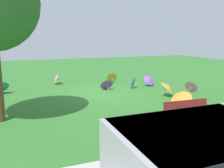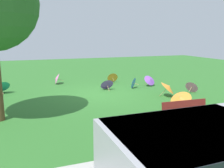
{
  "view_description": "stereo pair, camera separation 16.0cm",
  "coord_description": "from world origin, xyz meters",
  "px_view_note": "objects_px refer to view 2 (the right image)",
  "views": [
    {
      "loc": [
        3.66,
        11.55,
        2.92
      ],
      "look_at": [
        -0.52,
        0.63,
        0.6
      ],
      "focal_mm": 38.89,
      "sensor_mm": 36.0,
      "label": 1
    },
    {
      "loc": [
        3.51,
        11.61,
        2.92
      ],
      "look_at": [
        -0.52,
        0.63,
        0.6
      ],
      "focal_mm": 38.89,
      "sensor_mm": 36.0,
      "label": 2
    }
  ],
  "objects_px": {
    "parasol_orange_1": "(112,77)",
    "parasol_pink_1": "(192,87)",
    "parasol_blue_0": "(133,83)",
    "parasol_teal_0": "(0,86)",
    "parasol_pink_0": "(56,78)",
    "park_bench": "(182,112)",
    "parasol_orange_3": "(180,98)",
    "parasol_orange_2": "(168,87)",
    "parasol_purple_0": "(107,84)",
    "parasol_purple_1": "(150,80)"
  },
  "relations": [
    {
      "from": "parasol_teal_0",
      "to": "parasol_orange_3",
      "type": "relative_size",
      "value": 1.04
    },
    {
      "from": "parasol_purple_1",
      "to": "parasol_orange_2",
      "type": "bearing_deg",
      "value": 81.35
    },
    {
      "from": "park_bench",
      "to": "parasol_orange_3",
      "type": "bearing_deg",
      "value": -124.05
    },
    {
      "from": "parasol_teal_0",
      "to": "parasol_orange_2",
      "type": "distance_m",
      "value": 8.55
    },
    {
      "from": "parasol_orange_3",
      "to": "parasol_pink_0",
      "type": "bearing_deg",
      "value": -61.9
    },
    {
      "from": "parasol_blue_0",
      "to": "parasol_pink_1",
      "type": "bearing_deg",
      "value": 139.73
    },
    {
      "from": "parasol_blue_0",
      "to": "parasol_purple_0",
      "type": "bearing_deg",
      "value": -5.32
    },
    {
      "from": "parasol_pink_1",
      "to": "parasol_teal_0",
      "type": "relative_size",
      "value": 0.7
    },
    {
      "from": "parasol_orange_1",
      "to": "parasol_orange_3",
      "type": "bearing_deg",
      "value": 93.78
    },
    {
      "from": "parasol_pink_0",
      "to": "parasol_pink_1",
      "type": "distance_m",
      "value": 7.97
    },
    {
      "from": "park_bench",
      "to": "parasol_pink_0",
      "type": "height_order",
      "value": "park_bench"
    },
    {
      "from": "park_bench",
      "to": "parasol_blue_0",
      "type": "xyz_separation_m",
      "value": [
        -1.01,
        -5.95,
        -0.16
      ]
    },
    {
      "from": "parasol_pink_1",
      "to": "parasol_teal_0",
      "type": "xyz_separation_m",
      "value": [
        9.41,
        -3.27,
        0.09
      ]
    },
    {
      "from": "parasol_orange_1",
      "to": "parasol_orange_2",
      "type": "xyz_separation_m",
      "value": [
        -1.29,
        4.43,
        0.15
      ]
    },
    {
      "from": "parasol_pink_0",
      "to": "parasol_pink_1",
      "type": "bearing_deg",
      "value": 142.98
    },
    {
      "from": "parasol_teal_0",
      "to": "parasol_orange_3",
      "type": "distance_m",
      "value": 8.98
    },
    {
      "from": "parasol_orange_1",
      "to": "parasol_purple_0",
      "type": "height_order",
      "value": "parasol_purple_0"
    },
    {
      "from": "park_bench",
      "to": "parasol_pink_1",
      "type": "relative_size",
      "value": 2.07
    },
    {
      "from": "park_bench",
      "to": "parasol_orange_2",
      "type": "xyz_separation_m",
      "value": [
        -1.82,
        -3.58,
        0.01
      ]
    },
    {
      "from": "parasol_purple_0",
      "to": "parasol_purple_1",
      "type": "distance_m",
      "value": 2.72
    },
    {
      "from": "parasol_blue_0",
      "to": "parasol_purple_1",
      "type": "height_order",
      "value": "parasol_purple_1"
    },
    {
      "from": "parasol_pink_1",
      "to": "parasol_orange_2",
      "type": "bearing_deg",
      "value": 10.44
    },
    {
      "from": "parasol_pink_0",
      "to": "parasol_pink_1",
      "type": "height_order",
      "value": "parasol_pink_0"
    },
    {
      "from": "parasol_blue_0",
      "to": "parasol_orange_2",
      "type": "distance_m",
      "value": 2.51
    },
    {
      "from": "park_bench",
      "to": "parasol_orange_1",
      "type": "bearing_deg",
      "value": -93.79
    },
    {
      "from": "parasol_purple_0",
      "to": "parasol_purple_1",
      "type": "height_order",
      "value": "parasol_purple_0"
    },
    {
      "from": "parasol_orange_3",
      "to": "parasol_purple_0",
      "type": "distance_m",
      "value": 4.9
    },
    {
      "from": "parasol_pink_1",
      "to": "parasol_blue_0",
      "type": "xyz_separation_m",
      "value": [
        2.44,
        -2.07,
        -0.0
      ]
    },
    {
      "from": "parasol_orange_3",
      "to": "parasol_purple_0",
      "type": "xyz_separation_m",
      "value": [
        1.48,
        -4.67,
        -0.19
      ]
    },
    {
      "from": "park_bench",
      "to": "parasol_purple_1",
      "type": "relative_size",
      "value": 2.02
    },
    {
      "from": "parasol_pink_0",
      "to": "parasol_orange_3",
      "type": "bearing_deg",
      "value": 118.1
    },
    {
      "from": "park_bench",
      "to": "parasol_purple_1",
      "type": "height_order",
      "value": "park_bench"
    },
    {
      "from": "parasol_purple_0",
      "to": "parasol_pink_1",
      "type": "bearing_deg",
      "value": 150.87
    },
    {
      "from": "parasol_pink_1",
      "to": "parasol_purple_1",
      "type": "bearing_deg",
      "value": -60.81
    },
    {
      "from": "parasol_blue_0",
      "to": "parasol_orange_1",
      "type": "relative_size",
      "value": 0.88
    },
    {
      "from": "parasol_blue_0",
      "to": "parasol_teal_0",
      "type": "distance_m",
      "value": 7.07
    },
    {
      "from": "parasol_orange_1",
      "to": "parasol_teal_0",
      "type": "distance_m",
      "value": 6.54
    },
    {
      "from": "parasol_teal_0",
      "to": "parasol_orange_3",
      "type": "height_order",
      "value": "parasol_orange_3"
    },
    {
      "from": "parasol_teal_0",
      "to": "parasol_purple_1",
      "type": "height_order",
      "value": "parasol_teal_0"
    },
    {
      "from": "parasol_pink_1",
      "to": "parasol_purple_1",
      "type": "xyz_separation_m",
      "value": [
        1.25,
        -2.24,
        0.06
      ]
    },
    {
      "from": "parasol_pink_1",
      "to": "parasol_teal_0",
      "type": "distance_m",
      "value": 9.96
    },
    {
      "from": "parasol_purple_0",
      "to": "parasol_blue_0",
      "type": "bearing_deg",
      "value": 174.68
    },
    {
      "from": "parasol_orange_1",
      "to": "parasol_pink_1",
      "type": "bearing_deg",
      "value": 125.36
    },
    {
      "from": "parasol_orange_1",
      "to": "parasol_purple_0",
      "type": "distance_m",
      "value": 2.18
    },
    {
      "from": "parasol_pink_0",
      "to": "parasol_orange_2",
      "type": "bearing_deg",
      "value": 132.82
    },
    {
      "from": "parasol_orange_2",
      "to": "parasol_orange_3",
      "type": "xyz_separation_m",
      "value": [
        0.85,
        2.15,
        0.05
      ]
    },
    {
      "from": "park_bench",
      "to": "parasol_orange_3",
      "type": "relative_size",
      "value": 1.51
    },
    {
      "from": "parasol_orange_1",
      "to": "parasol_purple_1",
      "type": "distance_m",
      "value": 2.52
    },
    {
      "from": "parasol_teal_0",
      "to": "parasol_pink_0",
      "type": "bearing_deg",
      "value": -153.37
    },
    {
      "from": "parasol_orange_3",
      "to": "park_bench",
      "type": "bearing_deg",
      "value": 55.95
    }
  ]
}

